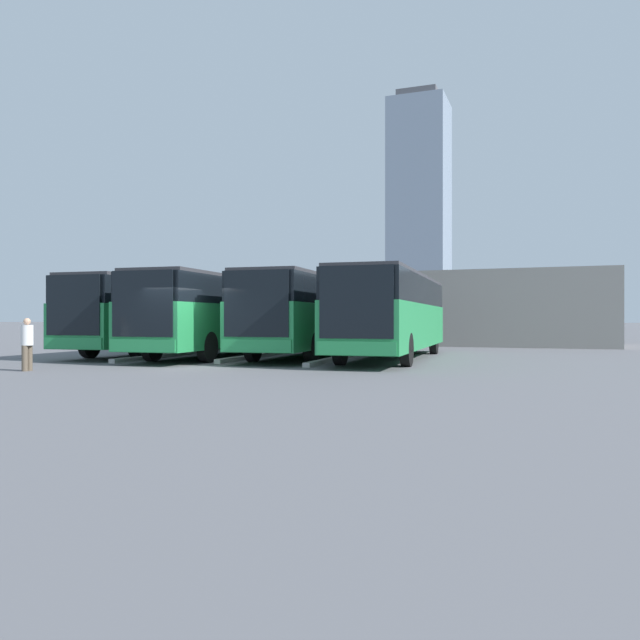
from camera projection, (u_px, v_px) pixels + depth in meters
ground_plane at (187, 367)px, 19.72m from camera, size 600.00×600.00×0.00m
bus_0 at (394, 312)px, 23.70m from camera, size 3.29×12.43×3.18m
curb_divider_0 at (335, 359)px, 22.60m from camera, size 0.69×6.83×0.15m
bus_1 at (314, 313)px, 25.38m from camera, size 3.29×12.43×3.18m
curb_divider_1 at (256, 356)px, 24.28m from camera, size 0.69×6.83×0.15m
bus_2 at (226, 313)px, 25.54m from camera, size 3.29×12.43×3.18m
curb_divider_2 at (165, 356)px, 24.44m from camera, size 0.69×6.83×0.15m
bus_3 at (166, 313)px, 27.45m from camera, size 3.29×12.43×3.18m
pedestrian at (27, 343)px, 18.11m from camera, size 0.37×0.37×1.54m
station_building at (373, 309)px, 39.89m from camera, size 28.32×11.09×4.22m
office_tower at (419, 211)px, 173.62m from camera, size 15.59×15.59×64.58m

